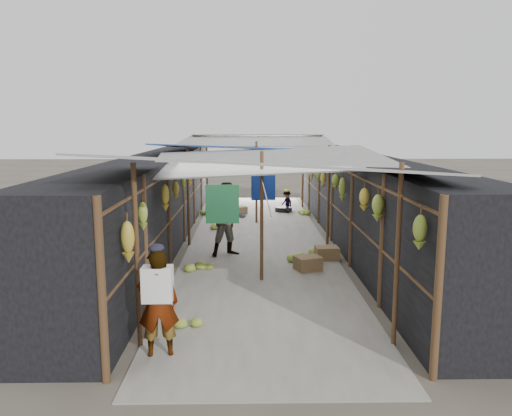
{
  "coord_description": "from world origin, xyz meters",
  "views": [
    {
      "loc": [
        -0.27,
        -6.67,
        3.09
      ],
      "look_at": [
        -0.09,
        4.42,
        1.25
      ],
      "focal_mm": 35.0,
      "sensor_mm": 36.0,
      "label": 1
    }
  ],
  "objects": [
    {
      "name": "vendor_seated",
      "position": [
        1.1,
        10.74,
        0.41
      ],
      "size": [
        0.53,
        0.61,
        0.81
      ],
      "primitive_type": "imported",
      "rotation": [
        0.0,
        0.0,
        -1.01
      ],
      "color": "#544D49",
      "rests_on": "ground"
    },
    {
      "name": "floor_bananas",
      "position": [
        -0.45,
        5.75,
        0.14
      ],
      "size": [
        3.94,
        10.29,
        0.3
      ],
      "color": "olive",
      "rests_on": "ground"
    },
    {
      "name": "ground",
      "position": [
        0.0,
        0.0,
        0.0
      ],
      "size": [
        80.0,
        80.0,
        0.0
      ],
      "primitive_type": "plane",
      "color": "#6B6356",
      "rests_on": "ground"
    },
    {
      "name": "hanging_bananas",
      "position": [
        0.09,
        5.96,
        1.66
      ],
      "size": [
        3.95,
        14.08,
        0.78
      ],
      "color": "gold",
      "rests_on": "ground"
    },
    {
      "name": "crate_near",
      "position": [
        1.02,
        3.69,
        0.16
      ],
      "size": [
        0.63,
        0.57,
        0.31
      ],
      "primitive_type": "cube",
      "rotation": [
        0.0,
        0.0,
        0.36
      ],
      "color": "#95714C",
      "rests_on": "ground"
    },
    {
      "name": "stall_left",
      "position": [
        -2.7,
        6.5,
        1.15
      ],
      "size": [
        1.4,
        15.0,
        2.3
      ],
      "primitive_type": "cube",
      "color": "black",
      "rests_on": "ground"
    },
    {
      "name": "market_canopy",
      "position": [
        0.02,
        6.84,
        2.41
      ],
      "size": [
        5.62,
        15.2,
        2.77
      ],
      "color": "brown",
      "rests_on": "ground"
    },
    {
      "name": "black_basin",
      "position": [
        1.01,
        11.07,
        0.09
      ],
      "size": [
        0.62,
        0.62,
        0.19
      ],
      "primitive_type": "cylinder",
      "color": "black",
      "rests_on": "ground"
    },
    {
      "name": "shopper_blue",
      "position": [
        -0.73,
        4.97,
        0.88
      ],
      "size": [
        1.05,
        0.95,
        1.77
      ],
      "primitive_type": "imported",
      "rotation": [
        0.0,
        0.0,
        0.41
      ],
      "color": "#1E4696",
      "rests_on": "ground"
    },
    {
      "name": "crate_back",
      "position": [
        -0.55,
        10.59,
        0.14
      ],
      "size": [
        0.54,
        0.49,
        0.28
      ],
      "primitive_type": "cube",
      "rotation": [
        0.0,
        0.0,
        0.36
      ],
      "color": "#95714C",
      "rests_on": "ground"
    },
    {
      "name": "vendor_elderly",
      "position": [
        -1.47,
        -0.29,
        0.75
      ],
      "size": [
        0.6,
        0.44,
        1.49
      ],
      "primitive_type": "imported",
      "rotation": [
        0.0,
        0.0,
        3.31
      ],
      "color": "silver",
      "rests_on": "ground"
    },
    {
      "name": "aisle_slab",
      "position": [
        0.0,
        6.5,
        0.01
      ],
      "size": [
        3.6,
        16.0,
        0.02
      ],
      "primitive_type": "cube",
      "color": "#9E998E",
      "rests_on": "ground"
    },
    {
      "name": "crate_mid",
      "position": [
        1.56,
        4.54,
        0.16
      ],
      "size": [
        0.55,
        0.45,
        0.32
      ],
      "primitive_type": "cube",
      "rotation": [
        0.0,
        0.0,
        0.06
      ],
      "color": "#95714C",
      "rests_on": "ground"
    },
    {
      "name": "stall_right",
      "position": [
        2.7,
        6.5,
        1.15
      ],
      "size": [
        1.4,
        15.0,
        2.3
      ],
      "primitive_type": "cube",
      "color": "black",
      "rests_on": "ground"
    }
  ]
}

